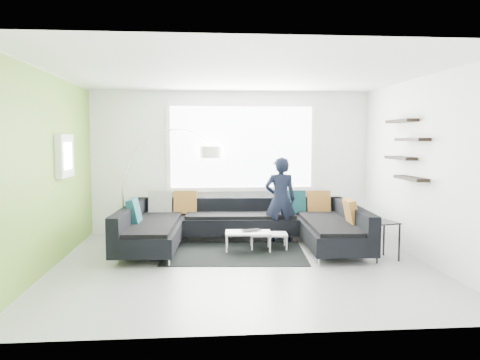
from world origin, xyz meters
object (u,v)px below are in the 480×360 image
(laptop, at_px, (252,231))
(sectional_sofa, at_px, (242,226))
(arc_lamp, at_px, (123,184))
(person, at_px, (280,200))
(side_table, at_px, (381,240))
(coffee_table, at_px, (258,240))

(laptop, bearing_deg, sectional_sofa, 114.79)
(arc_lamp, height_order, laptop, arc_lamp)
(laptop, bearing_deg, person, 29.89)
(laptop, bearing_deg, side_table, -39.07)
(coffee_table, distance_m, person, 0.97)
(coffee_table, height_order, side_table, side_table)
(sectional_sofa, xyz_separation_m, laptop, (0.16, -0.17, -0.05))
(arc_lamp, bearing_deg, person, -15.73)
(arc_lamp, relative_size, person, 1.34)
(sectional_sofa, relative_size, arc_lamp, 1.99)
(coffee_table, xyz_separation_m, arc_lamp, (-2.42, 1.11, 0.87))
(coffee_table, bearing_deg, laptop, -149.67)
(sectional_sofa, relative_size, side_table, 6.93)
(sectional_sofa, xyz_separation_m, side_table, (2.08, -0.91, -0.08))
(coffee_table, bearing_deg, side_table, -19.17)
(side_table, distance_m, person, 1.98)
(coffee_table, height_order, person, person)
(side_table, distance_m, laptop, 2.05)
(arc_lamp, distance_m, side_table, 4.69)
(sectional_sofa, relative_size, laptop, 10.46)
(arc_lamp, xyz_separation_m, person, (2.88, -0.53, -0.26))
(sectional_sofa, bearing_deg, person, 35.50)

